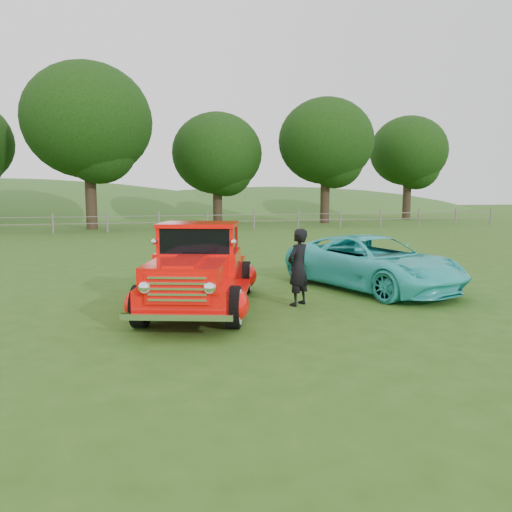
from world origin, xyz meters
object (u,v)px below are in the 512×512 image
object	(u,v)px
tree_far_east	(409,151)
red_pickup	(200,270)
teal_sedan	(372,262)
tree_near_west	(88,121)
tree_mid_east	(326,141)
tree_near_east	(217,154)
man	(298,267)

from	to	relation	value
tree_far_east	red_pickup	size ratio (longest dim) A/B	1.68
teal_sedan	tree_near_west	bearing A→B (deg)	90.46
tree_near_west	tree_far_east	world-z (taller)	tree_near_west
tree_far_east	teal_sedan	world-z (taller)	tree_far_east
tree_mid_east	tree_far_east	size ratio (longest dim) A/B	1.07
tree_near_west	red_pickup	world-z (taller)	tree_near_west
tree_near_east	teal_sedan	world-z (taller)	tree_near_east
tree_near_west	tree_near_east	bearing A→B (deg)	23.96
tree_near_east	teal_sedan	xyz separation A→B (m)	(-1.31, -26.73, -4.59)
tree_far_east	red_pickup	bearing A→B (deg)	-128.46
red_pickup	man	xyz separation A→B (m)	(2.04, -0.30, 0.02)
tree_mid_east	teal_sedan	xyz separation A→B (m)	(-9.31, -24.73, -5.51)
tree_mid_east	man	bearing A→B (deg)	-114.30
tree_near_east	teal_sedan	size ratio (longest dim) A/B	1.75
tree_near_west	teal_sedan	distance (m)	24.76
red_pickup	tree_near_west	bearing A→B (deg)	115.72
tree_near_west	red_pickup	xyz separation A→B (m)	(3.25, -23.65, -6.00)
tree_far_east	tree_mid_east	bearing A→B (deg)	-161.57
tree_far_east	man	bearing A→B (deg)	-125.59
tree_near_east	tree_far_east	distance (m)	17.04
tree_near_west	tree_near_east	distance (m)	9.97
tree_mid_east	teal_sedan	bearing A→B (deg)	-110.64
man	red_pickup	bearing A→B (deg)	-44.04
tree_near_east	tree_far_east	world-z (taller)	tree_far_east
tree_near_west	tree_mid_east	size ratio (longest dim) A/B	1.10
tree_near_west	tree_near_east	size ratio (longest dim) A/B	1.25
tree_near_east	man	size ratio (longest dim) A/B	5.10
tree_near_east	tree_mid_east	bearing A→B (deg)	-14.04
tree_near_east	man	xyz separation A→B (m)	(-3.71, -27.94, -4.43)
tree_near_west	tree_near_east	world-z (taller)	tree_near_west
tree_far_east	teal_sedan	distance (m)	33.63
red_pickup	man	world-z (taller)	red_pickup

